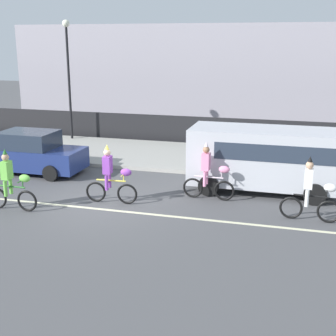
{
  "coord_description": "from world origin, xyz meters",
  "views": [
    {
      "loc": [
        5.81,
        -13.05,
        5.07
      ],
      "look_at": [
        1.83,
        1.2,
        1.0
      ],
      "focal_mm": 50.0,
      "sensor_mm": 36.0,
      "label": 1
    }
  ],
  "objects_px": {
    "parade_cyclist_zebra": "(312,193)",
    "street_lamp_post": "(68,62)",
    "parade_cyclist_purple": "(111,178)",
    "parade_cyclist_pink": "(209,174)",
    "parked_van_silver": "(266,155)",
    "parked_car_navy": "(31,153)",
    "parade_cyclist_lime": "(11,184)"
  },
  "relations": [
    {
      "from": "parade_cyclist_purple",
      "to": "parade_cyclist_zebra",
      "type": "distance_m",
      "value": 6.1
    },
    {
      "from": "parked_car_navy",
      "to": "parked_van_silver",
      "type": "bearing_deg",
      "value": 0.31
    },
    {
      "from": "parade_cyclist_purple",
      "to": "parade_cyclist_zebra",
      "type": "height_order",
      "value": "same"
    },
    {
      "from": "parade_cyclist_lime",
      "to": "street_lamp_post",
      "type": "distance_m",
      "value": 10.61
    },
    {
      "from": "parade_cyclist_pink",
      "to": "street_lamp_post",
      "type": "distance_m",
      "value": 11.52
    },
    {
      "from": "parade_cyclist_zebra",
      "to": "parked_van_silver",
      "type": "bearing_deg",
      "value": 121.05
    },
    {
      "from": "parade_cyclist_lime",
      "to": "street_lamp_post",
      "type": "relative_size",
      "value": 0.33
    },
    {
      "from": "street_lamp_post",
      "to": "parade_cyclist_lime",
      "type": "bearing_deg",
      "value": -73.38
    },
    {
      "from": "parade_cyclist_lime",
      "to": "parked_van_silver",
      "type": "relative_size",
      "value": 0.38
    },
    {
      "from": "parade_cyclist_lime",
      "to": "parade_cyclist_pink",
      "type": "height_order",
      "value": "same"
    },
    {
      "from": "parade_cyclist_lime",
      "to": "parade_cyclist_pink",
      "type": "relative_size",
      "value": 1.0
    },
    {
      "from": "street_lamp_post",
      "to": "parade_cyclist_pink",
      "type": "bearing_deg",
      "value": -39.77
    },
    {
      "from": "parade_cyclist_purple",
      "to": "parked_car_navy",
      "type": "relative_size",
      "value": 0.47
    },
    {
      "from": "parade_cyclist_purple",
      "to": "parade_cyclist_zebra",
      "type": "bearing_deg",
      "value": 1.02
    },
    {
      "from": "parade_cyclist_pink",
      "to": "parked_van_silver",
      "type": "bearing_deg",
      "value": 38.28
    },
    {
      "from": "parade_cyclist_zebra",
      "to": "street_lamp_post",
      "type": "relative_size",
      "value": 0.33
    },
    {
      "from": "parked_van_silver",
      "to": "parade_cyclist_purple",
      "type": "bearing_deg",
      "value": -151.11
    },
    {
      "from": "parade_cyclist_zebra",
      "to": "parked_van_silver",
      "type": "relative_size",
      "value": 0.38
    },
    {
      "from": "parade_cyclist_pink",
      "to": "parade_cyclist_zebra",
      "type": "distance_m",
      "value": 3.36
    },
    {
      "from": "parade_cyclist_lime",
      "to": "parade_cyclist_pink",
      "type": "xyz_separation_m",
      "value": [
        5.62,
        2.62,
        0.0
      ]
    },
    {
      "from": "parade_cyclist_zebra",
      "to": "parade_cyclist_purple",
      "type": "bearing_deg",
      "value": -178.98
    },
    {
      "from": "parade_cyclist_lime",
      "to": "parked_car_navy",
      "type": "height_order",
      "value": "parade_cyclist_lime"
    },
    {
      "from": "parade_cyclist_lime",
      "to": "parade_cyclist_zebra",
      "type": "xyz_separation_m",
      "value": [
        8.8,
        1.52,
        0.0
      ]
    },
    {
      "from": "parade_cyclist_pink",
      "to": "parade_cyclist_zebra",
      "type": "bearing_deg",
      "value": -19.08
    },
    {
      "from": "parked_car_navy",
      "to": "street_lamp_post",
      "type": "bearing_deg",
      "value": 101.67
    },
    {
      "from": "parade_cyclist_pink",
      "to": "street_lamp_post",
      "type": "xyz_separation_m",
      "value": [
        -8.52,
        7.09,
        3.15
      ]
    },
    {
      "from": "parade_cyclist_lime",
      "to": "parade_cyclist_zebra",
      "type": "height_order",
      "value": "same"
    },
    {
      "from": "parade_cyclist_pink",
      "to": "street_lamp_post",
      "type": "relative_size",
      "value": 0.33
    },
    {
      "from": "parked_car_navy",
      "to": "parade_cyclist_lime",
      "type": "bearing_deg",
      "value": -66.49
    },
    {
      "from": "parked_car_navy",
      "to": "street_lamp_post",
      "type": "height_order",
      "value": "street_lamp_post"
    },
    {
      "from": "parade_cyclist_lime",
      "to": "parked_van_silver",
      "type": "xyz_separation_m",
      "value": [
        7.33,
        3.96,
        0.44
      ]
    },
    {
      "from": "parade_cyclist_lime",
      "to": "parked_van_silver",
      "type": "height_order",
      "value": "parked_van_silver"
    }
  ]
}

